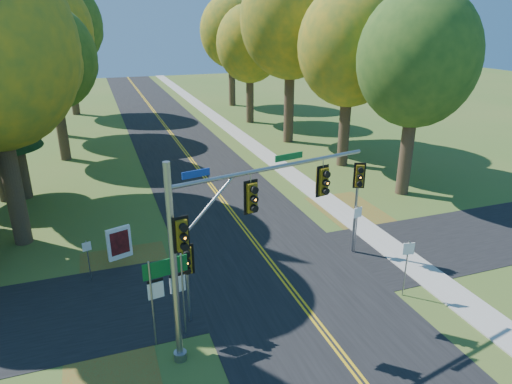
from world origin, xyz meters
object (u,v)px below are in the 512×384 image
object	(u,v)px
traffic_mast	(228,227)
route_sign_cluster	(167,283)
info_kiosk	(119,243)
east_signal_pole	(358,186)

from	to	relation	value
traffic_mast	route_sign_cluster	distance (m)	3.03
traffic_mast	info_kiosk	xyz separation A→B (m)	(-3.25, 7.53, -3.69)
route_sign_cluster	info_kiosk	xyz separation A→B (m)	(-1.25, 6.75, -1.55)
east_signal_pole	route_sign_cluster	distance (m)	10.16
traffic_mast	route_sign_cluster	size ratio (longest dim) A/B	2.27
route_sign_cluster	info_kiosk	distance (m)	7.04
traffic_mast	info_kiosk	distance (m)	8.99
traffic_mast	route_sign_cluster	world-z (taller)	traffic_mast
east_signal_pole	route_sign_cluster	bearing A→B (deg)	-138.00
traffic_mast	east_signal_pole	distance (m)	8.64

